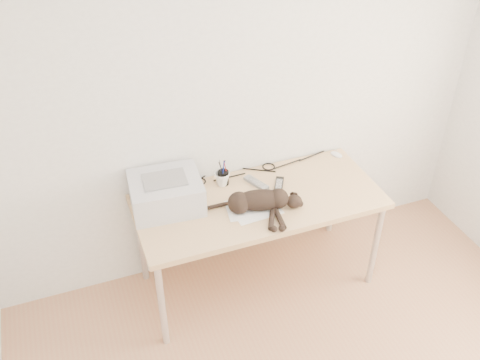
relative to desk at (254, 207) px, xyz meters
name	(u,v)px	position (x,y,z in m)	size (l,w,h in m)	color
wall_back	(239,97)	(0.00, 0.27, 0.69)	(3.50, 3.50, 0.00)	white
desk	(254,207)	(0.00, 0.00, 0.00)	(1.60, 0.70, 0.74)	tan
printer	(166,193)	(-0.57, 0.06, 0.23)	(0.47, 0.40, 0.21)	silver
papers	(253,209)	(-0.07, -0.17, 0.14)	(0.35, 0.26, 0.01)	white
cat	(257,202)	(-0.05, -0.18, 0.20)	(0.62, 0.39, 0.14)	black
mug	(222,179)	(-0.17, 0.15, 0.18)	(0.10, 0.10, 0.10)	white
pen_cup	(223,177)	(-0.16, 0.15, 0.19)	(0.07, 0.07, 0.19)	black
remote_grey	(256,183)	(0.04, 0.07, 0.14)	(0.05, 0.19, 0.02)	gray
remote_black	(279,186)	(0.17, -0.01, 0.14)	(0.05, 0.19, 0.02)	black
mouse	(337,153)	(0.72, 0.19, 0.15)	(0.06, 0.10, 0.03)	white
cable_tangle	(242,172)	(0.00, 0.22, 0.14)	(1.36, 0.09, 0.01)	black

